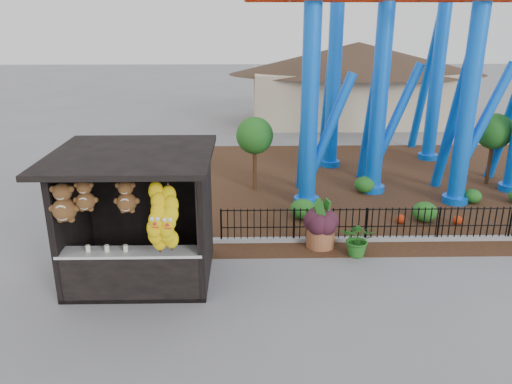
{
  "coord_description": "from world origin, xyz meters",
  "views": [
    {
      "loc": [
        -0.51,
        -9.58,
        5.86
      ],
      "look_at": [
        -0.28,
        1.5,
        2.0
      ],
      "focal_mm": 35.0,
      "sensor_mm": 36.0,
      "label": 1
    }
  ],
  "objects_px": {
    "roller_coaster": "(412,0)",
    "potted_plant": "(359,239)",
    "terracotta_planter": "(320,236)",
    "prize_booth": "(136,221)"
  },
  "relations": [
    {
      "from": "roller_coaster",
      "to": "potted_plant",
      "type": "xyz_separation_m",
      "value": [
        -2.73,
        -6.09,
        -5.96
      ]
    },
    {
      "from": "potted_plant",
      "to": "terracotta_planter",
      "type": "bearing_deg",
      "value": 163.9
    },
    {
      "from": "prize_booth",
      "to": "roller_coaster",
      "type": "bearing_deg",
      "value": 42.08
    },
    {
      "from": "roller_coaster",
      "to": "terracotta_planter",
      "type": "bearing_deg",
      "value": -123.27
    },
    {
      "from": "potted_plant",
      "to": "prize_booth",
      "type": "bearing_deg",
      "value": -151.05
    },
    {
      "from": "terracotta_planter",
      "to": "potted_plant",
      "type": "xyz_separation_m",
      "value": [
        0.9,
        -0.57,
        0.17
      ]
    },
    {
      "from": "terracotta_planter",
      "to": "potted_plant",
      "type": "distance_m",
      "value": 1.08
    },
    {
      "from": "roller_coaster",
      "to": "terracotta_planter",
      "type": "height_order",
      "value": "roller_coaster"
    },
    {
      "from": "prize_booth",
      "to": "terracotta_planter",
      "type": "distance_m",
      "value": 4.99
    },
    {
      "from": "roller_coaster",
      "to": "terracotta_planter",
      "type": "relative_size",
      "value": 14.28
    }
  ]
}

